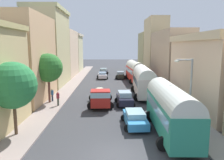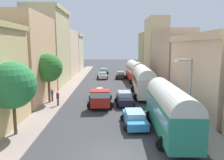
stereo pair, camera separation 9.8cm
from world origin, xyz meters
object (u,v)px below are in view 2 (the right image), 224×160
at_px(parked_bus_0, 169,107).
at_px(pedestrian_1, 58,98).
at_px(car_0, 102,75).
at_px(car_3, 124,98).
at_px(parked_bus_2, 135,70).
at_px(streetlamp_near, 188,87).
at_px(pedestrian_0, 52,94).
at_px(parked_bus_1, 144,80).
at_px(cargo_truck_0, 100,97).
at_px(car_1, 104,71).
at_px(car_4, 121,75).
at_px(car_2, 135,118).

distance_m(parked_bus_0, pedestrian_1, 13.69).
xyz_separation_m(car_0, car_3, (3.35, -21.51, 0.07)).
height_order(parked_bus_2, car_3, parked_bus_2).
bearing_deg(parked_bus_2, pedestrian_1, -121.47).
bearing_deg(streetlamp_near, parked_bus_0, -146.47).
bearing_deg(parked_bus_2, car_0, 149.88).
bearing_deg(pedestrian_0, parked_bus_1, 14.49).
relative_size(cargo_truck_0, car_3, 1.66).
bearing_deg(streetlamp_near, pedestrian_1, 151.42).
bearing_deg(pedestrian_1, parked_bus_2, 58.53).
bearing_deg(car_1, cargo_truck_0, -89.28).
bearing_deg(car_1, car_4, -60.46).
bearing_deg(car_3, pedestrian_0, 170.94).
xyz_separation_m(car_0, streetlamp_near, (8.22, -29.15, 2.88)).
bearing_deg(parked_bus_2, pedestrian_0, -127.55).
relative_size(parked_bus_0, car_2, 2.17).
bearing_deg(streetlamp_near, car_2, 172.28).
xyz_separation_m(pedestrian_0, pedestrian_1, (1.22, -2.15, 0.05)).
xyz_separation_m(car_2, car_3, (-0.45, 7.05, 0.11)).
xyz_separation_m(pedestrian_0, streetlamp_near, (13.99, -9.10, 2.64)).
relative_size(car_2, car_4, 1.18).
bearing_deg(pedestrian_0, car_4, 64.25).
bearing_deg(parked_bus_0, car_1, 99.55).
distance_m(parked_bus_0, pedestrian_0, 15.98).
xyz_separation_m(car_1, pedestrian_0, (-5.84, -27.12, 0.20)).
height_order(car_4, pedestrian_0, pedestrian_0).
distance_m(cargo_truck_0, pedestrian_1, 4.99).
distance_m(car_3, car_4, 21.68).
height_order(car_1, car_4, car_1).
relative_size(parked_bus_1, car_0, 2.26).
bearing_deg(parked_bus_0, cargo_truck_0, 125.90).
bearing_deg(pedestrian_1, parked_bus_1, 25.83).
bearing_deg(parked_bus_0, car_0, 101.85).
bearing_deg(car_0, parked_bus_1, -69.37).
relative_size(car_0, pedestrian_1, 2.22).
distance_m(car_2, car_3, 7.06).
bearing_deg(car_0, pedestrian_0, -106.05).
distance_m(parked_bus_1, pedestrian_0, 12.61).
height_order(cargo_truck_0, streetlamp_near, streetlamp_near).
bearing_deg(car_2, pedestrian_0, 138.39).
xyz_separation_m(cargo_truck_0, streetlamp_near, (7.78, -6.97, 2.45)).
bearing_deg(parked_bus_0, car_2, 144.69).
height_order(car_3, pedestrian_1, pedestrian_1).
bearing_deg(car_4, streetlamp_near, -81.78).
bearing_deg(cargo_truck_0, parked_bus_0, -54.10).
bearing_deg(cargo_truck_0, car_3, 13.01).
bearing_deg(pedestrian_0, parked_bus_2, 52.45).
distance_m(car_2, car_4, 28.72).
relative_size(parked_bus_0, cargo_truck_0, 1.43).
bearing_deg(pedestrian_1, car_2, -37.28).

